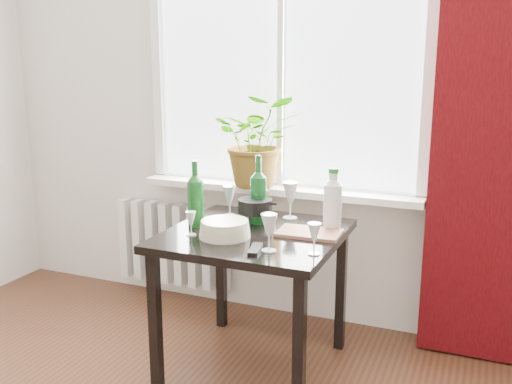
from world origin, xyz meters
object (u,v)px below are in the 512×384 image
at_px(wineglass_far_right, 314,239).
at_px(plate_stack, 225,229).
at_px(radiator, 173,244).
at_px(wineglass_front_left, 191,223).
at_px(potted_plant, 258,141).
at_px(wineglass_back_center, 290,200).
at_px(cutting_board, 309,233).
at_px(wineglass_front_right, 269,232).
at_px(tv_remote, 255,249).
at_px(wine_bottle_left, 195,193).
at_px(fondue_pot, 255,212).
at_px(bottle_amber, 263,199).
at_px(wine_bottle_right, 258,189).
at_px(wineglass_back_left, 230,201).
at_px(table, 254,249).
at_px(cleaning_bottle, 333,198).

xyz_separation_m(wineglass_far_right, plate_stack, (-0.47, 0.08, -0.03)).
xyz_separation_m(radiator, wineglass_front_left, (0.59, -0.81, 0.42)).
distance_m(potted_plant, wineglass_back_center, 0.47).
distance_m(plate_stack, cutting_board, 0.42).
relative_size(wineglass_front_right, tv_remote, 1.15).
distance_m(wine_bottle_left, tv_remote, 0.53).
distance_m(wineglass_back_center, fondue_pot, 0.23).
relative_size(wineglass_back_center, plate_stack, 0.83).
relative_size(bottle_amber, cutting_board, 0.81).
distance_m(radiator, wineglass_front_right, 1.43).
xyz_separation_m(wine_bottle_right, wineglass_front_left, (-0.22, -0.33, -0.12)).
bearing_deg(wine_bottle_left, wineglass_back_left, 72.10).
bearing_deg(wineglass_far_right, wine_bottle_left, 164.15).
bearing_deg(wine_bottle_left, table, 3.64).
xyz_separation_m(radiator, wineglass_back_left, (0.61, -0.41, 0.45)).
bearing_deg(wineglass_back_center, cleaning_bottle, -22.80).
relative_size(radiator, wine_bottle_left, 2.29).
bearing_deg(wineglass_back_center, wineglass_far_right, -60.64).
xyz_separation_m(potted_plant, wineglass_back_center, (0.29, -0.25, -0.27)).
relative_size(potted_plant, fondue_pot, 2.66).
relative_size(wineglass_far_right, wineglass_back_left, 0.84).
relative_size(bottle_amber, wineglass_back_left, 1.44).
distance_m(wineglass_far_right, wineglass_back_left, 0.76).
distance_m(wineglass_front_right, tv_remote, 0.10).
bearing_deg(wineglass_back_left, cleaning_bottle, -3.09).
xyz_separation_m(table, wineglass_back_left, (-0.24, 0.22, 0.18)).
height_order(wineglass_front_left, plate_stack, wineglass_front_left).
relative_size(wine_bottle_left, bottle_amber, 1.40).
xyz_separation_m(cleaning_bottle, fondue_pot, (-0.39, -0.08, -0.09)).
height_order(wine_bottle_left, tv_remote, wine_bottle_left).
distance_m(bottle_amber, cleaning_bottle, 0.38).
bearing_deg(cleaning_bottle, table, -151.19).
distance_m(wine_bottle_right, plate_stack, 0.33).
distance_m(wineglass_back_left, plate_stack, 0.39).
relative_size(wine_bottle_right, wineglass_back_center, 1.78).
bearing_deg(wineglass_back_left, wine_bottle_right, -19.20).
relative_size(wine_bottle_right, wineglass_far_right, 2.52).
relative_size(table, wineglass_front_right, 4.79).
xyz_separation_m(wine_bottle_right, plate_stack, (-0.06, -0.29, -0.14)).
xyz_separation_m(wineglass_back_center, plate_stack, (-0.18, -0.44, -0.06)).
bearing_deg(wineglass_back_left, plate_stack, -68.50).
bearing_deg(plate_stack, potted_plant, 98.98).
bearing_deg(radiator, cleaning_bottle, -20.11).
relative_size(wineglass_far_right, wineglass_front_left, 1.20).
distance_m(wine_bottle_right, wineglass_far_right, 0.57).
xyz_separation_m(wineglass_front_right, wineglass_back_center, (-0.09, 0.55, 0.01)).
distance_m(wine_bottle_right, wineglass_back_left, 0.23).
bearing_deg(bottle_amber, tv_remote, -72.00).
distance_m(table, wineglass_front_left, 0.35).
distance_m(potted_plant, wineglass_front_right, 0.94).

